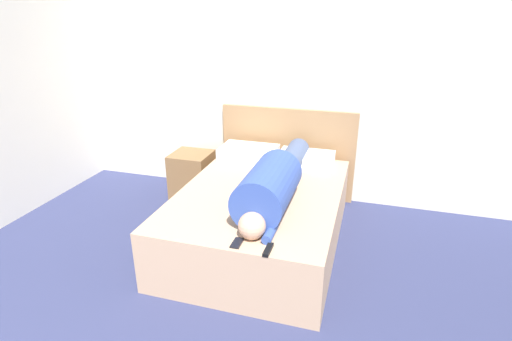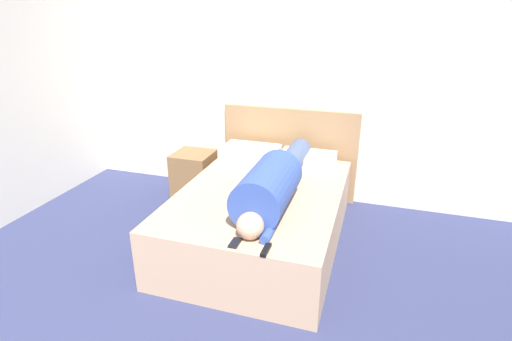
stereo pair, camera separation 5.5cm
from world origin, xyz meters
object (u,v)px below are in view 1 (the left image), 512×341
object	(u,v)px
nightstand	(192,175)
tv_remote	(268,250)
bed	(261,217)
pillow_second	(306,160)
cell_phone	(237,243)
pillow_near_headboard	(249,153)
person_lying	(274,182)

from	to	relation	value
nightstand	tv_remote	xyz separation A→B (m)	(1.34, -1.63, 0.27)
bed	tv_remote	size ratio (longest dim) A/B	13.06
pillow_second	tv_remote	distance (m)	1.65
tv_remote	cell_phone	bearing A→B (deg)	173.35
pillow_second	cell_phone	world-z (taller)	pillow_second
nightstand	pillow_near_headboard	xyz separation A→B (m)	(0.68, 0.01, 0.33)
pillow_second	cell_phone	distance (m)	1.63
pillow_second	nightstand	bearing A→B (deg)	-179.44
bed	pillow_second	world-z (taller)	pillow_second
pillow_second	tv_remote	size ratio (longest dim) A/B	3.74
nightstand	cell_phone	world-z (taller)	cell_phone
bed	person_lying	bearing A→B (deg)	-43.62
tv_remote	nightstand	bearing A→B (deg)	129.27
bed	pillow_near_headboard	bearing A→B (deg)	115.05
pillow_near_headboard	tv_remote	size ratio (longest dim) A/B	3.94
person_lying	pillow_second	world-z (taller)	person_lying
nightstand	pillow_second	size ratio (longest dim) A/B	0.93
bed	pillow_near_headboard	size ratio (longest dim) A/B	3.32
person_lying	cell_phone	world-z (taller)	person_lying
bed	cell_phone	xyz separation A→B (m)	(0.08, -0.88, 0.27)
pillow_near_headboard	nightstand	bearing A→B (deg)	-178.93
nightstand	pillow_second	distance (m)	1.33
pillow_near_headboard	cell_phone	xyz separation A→B (m)	(0.43, -1.62, -0.06)
person_lying	tv_remote	world-z (taller)	person_lying
pillow_near_headboard	pillow_second	xyz separation A→B (m)	(0.62, 0.00, -0.01)
cell_phone	tv_remote	bearing A→B (deg)	-6.65
nightstand	tv_remote	world-z (taller)	tv_remote
nightstand	pillow_near_headboard	bearing A→B (deg)	1.07
pillow_near_headboard	pillow_second	world-z (taller)	pillow_near_headboard
nightstand	cell_phone	xyz separation A→B (m)	(1.11, -1.61, 0.27)
person_lying	pillow_second	distance (m)	0.90
pillow_second	tv_remote	world-z (taller)	pillow_second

